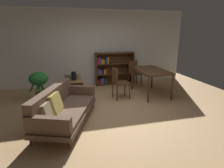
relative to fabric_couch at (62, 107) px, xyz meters
The scene contains 11 objects.
ground_plane 1.34m from the fabric_couch, 12.92° to the left, with size 8.16×8.16×0.00m, color tan.
back_wall_panel 3.39m from the fabric_couch, 67.18° to the left, with size 6.80×0.10×2.70m, color silver.
fabric_couch is the anchor object (origin of this frame).
media_console 1.77m from the fabric_couch, 77.47° to the left, with size 0.38×1.16×0.57m.
open_laptop 1.91m from the fabric_couch, 80.45° to the left, with size 0.41×0.33×0.07m.
desk_speaker 1.59m from the fabric_couch, 77.11° to the left, with size 0.15×0.15×0.24m.
potted_floor_plant 1.73m from the fabric_couch, 111.69° to the left, with size 0.57×0.53×0.85m.
dining_table 3.02m from the fabric_couch, 25.97° to the left, with size 0.83×1.39×0.80m.
dining_chair_near 2.02m from the fabric_couch, 36.38° to the left, with size 0.48×0.44×0.93m.
dining_chair_far 3.53m from the fabric_couch, 43.31° to the left, with size 0.43×0.44×0.91m.
bookshelf 3.36m from the fabric_couch, 57.18° to the left, with size 1.45×0.30×1.20m.
Camera 1 is at (-1.16, -4.20, 1.97)m, focal length 30.16 mm.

